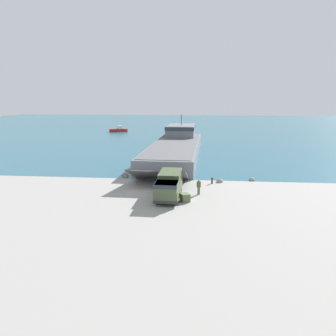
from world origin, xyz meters
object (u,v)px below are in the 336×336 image
(military_truck, at_px, (169,185))
(moored_boat_b, at_px, (173,137))
(soldier_on_ramp, at_px, (199,186))
(cargo_crate, at_px, (185,197))
(moored_boat_a, at_px, (119,130))
(mooring_bollard, at_px, (212,180))
(landing_craft, at_px, (177,145))

(military_truck, height_order, moored_boat_b, military_truck)
(soldier_on_ramp, distance_m, cargo_crate, 3.24)
(soldier_on_ramp, xyz_separation_m, moored_boat_a, (-27.63, 72.18, -0.40))
(moored_boat_a, distance_m, moored_boat_b, 27.78)
(moored_boat_a, relative_size, cargo_crate, 5.93)
(military_truck, xyz_separation_m, cargo_crate, (1.88, -1.35, -1.03))
(moored_boat_b, xyz_separation_m, cargo_crate, (5.83, -56.04, -0.13))
(soldier_on_ramp, distance_m, mooring_bollard, 5.53)
(moored_boat_b, bearing_deg, cargo_crate, 55.52)
(military_truck, relative_size, cargo_crate, 6.86)
(landing_craft, distance_m, moored_boat_a, 49.63)
(moored_boat_a, bearing_deg, landing_craft, -172.78)
(moored_boat_b, bearing_deg, landing_craft, 55.76)
(mooring_bollard, xyz_separation_m, cargo_crate, (-3.24, -8.02, -0.03))
(moored_boat_b, height_order, mooring_bollard, moored_boat_b)
(cargo_crate, bearing_deg, moored_boat_b, 95.94)
(landing_craft, height_order, moored_boat_a, landing_craft)
(moored_boat_a, bearing_deg, cargo_crate, 178.80)
(military_truck, bearing_deg, soldier_on_ramp, 114.61)
(landing_craft, bearing_deg, moored_boat_a, 119.17)
(moored_boat_a, height_order, moored_boat_b, moored_boat_a)
(soldier_on_ramp, bearing_deg, cargo_crate, -178.58)
(soldier_on_ramp, height_order, moored_boat_b, soldier_on_ramp)
(landing_craft, height_order, mooring_bollard, landing_craft)
(moored_boat_b, bearing_deg, soldier_on_ramp, 57.42)
(cargo_crate, bearing_deg, landing_craft, 95.75)
(soldier_on_ramp, relative_size, mooring_bollard, 2.12)
(landing_craft, bearing_deg, mooring_bollard, -73.00)
(mooring_bollard, height_order, cargo_crate, cargo_crate)
(mooring_bollard, bearing_deg, soldier_on_ramp, -108.52)
(soldier_on_ramp, distance_m, moored_boat_a, 77.29)
(landing_craft, bearing_deg, military_truck, -86.05)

